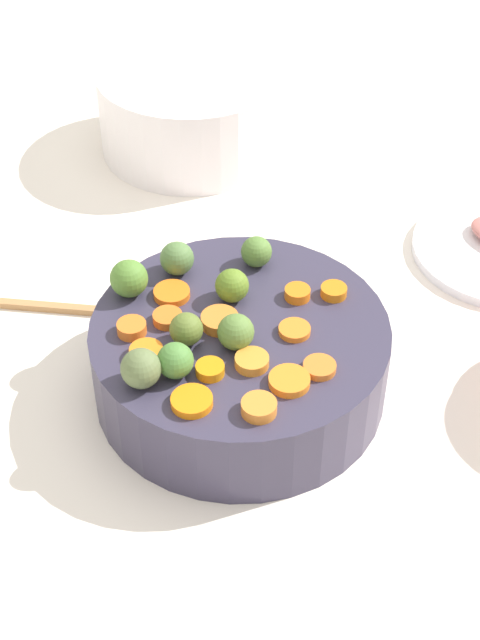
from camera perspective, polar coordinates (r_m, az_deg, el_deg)
The scene contains 25 objects.
tabletop at distance 1.01m, azimuth 2.91°, elevation -3.38°, with size 2.40×2.40×0.02m, color white.
serving_bowl_carrots at distance 0.95m, azimuth 0.00°, elevation -2.40°, with size 0.30×0.30×0.09m, color #373248.
carrot_slice_0 at distance 0.92m, azimuth -6.60°, elevation -0.49°, with size 0.03×0.03×0.01m, color orange.
carrot_slice_1 at distance 0.88m, azimuth 0.73°, elevation -2.53°, with size 0.03×0.03×0.01m, color orange.
carrot_slice_2 at distance 0.96m, azimuth -4.17°, elevation 1.63°, with size 0.04×0.04×0.01m, color orange.
carrot_slice_3 at distance 0.84m, azimuth -2.95°, elevation -4.95°, with size 0.04×0.04×0.01m, color orange.
carrot_slice_4 at distance 0.84m, azimuth 1.16°, elevation -5.33°, with size 0.03×0.03×0.01m, color orange.
carrot_slice_5 at distance 0.86m, azimuth 3.01°, elevation -3.72°, with size 0.04×0.04×0.01m, color orange.
carrot_slice_6 at distance 0.96m, azimuth 5.72°, elevation 1.75°, with size 0.03×0.03×0.01m, color orange.
carrot_slice_7 at distance 0.95m, azimuth 3.51°, elevation 1.63°, with size 0.03×0.03×0.01m, color orange.
carrot_slice_8 at distance 0.88m, azimuth 4.86°, elevation -2.88°, with size 0.03×0.03×0.01m, color orange.
carrot_slice_9 at distance 0.93m, azimuth -4.42°, elevation 0.13°, with size 0.03×0.03×0.01m, color orange.
carrot_slice_10 at distance 0.89m, azimuth -5.71°, elevation -1.99°, with size 0.03×0.03×0.01m, color orange.
carrot_slice_11 at distance 0.87m, azimuth -1.83°, elevation -3.03°, with size 0.03×0.03×0.01m, color orange.
carrot_slice_12 at distance 0.92m, azimuth -1.24°, elevation -0.04°, with size 0.04×0.04×0.01m, color orange.
carrot_slice_13 at distance 0.91m, azimuth 3.33°, elevation -0.62°, with size 0.03×0.03×0.01m, color orange.
brussels_sprout_0 at distance 0.95m, azimuth -6.76°, elevation 2.52°, with size 0.04×0.04×0.04m, color #528030.
brussels_sprout_1 at distance 0.86m, azimuth -6.04°, elevation -2.95°, with size 0.04×0.04×0.04m, color #5D6E41.
brussels_sprout_2 at distance 0.89m, azimuth -3.29°, elevation -0.57°, with size 0.03×0.03×0.03m, color #596D2C.
brussels_sprout_3 at distance 0.98m, azimuth -3.85°, elevation 3.75°, with size 0.04×0.04×0.04m, color #52753E.
brussels_sprout_4 at distance 0.86m, azimuth -3.96°, elevation -2.47°, with size 0.03×0.03×0.03m, color #4A7F37.
brussels_sprout_5 at distance 0.89m, azimuth -0.26°, elevation -0.73°, with size 0.04×0.04×0.04m, color #577A36.
brussels_sprout_6 at distance 0.99m, azimuth 1.01°, elevation 4.17°, with size 0.03×0.03×0.03m, color #537A34.
brussels_sprout_7 at distance 0.94m, azimuth -0.49°, elevation 2.10°, with size 0.03×0.03×0.03m, color #5B7C25.
casserole_dish at distance 1.33m, azimuth -2.93°, elevation 12.62°, with size 0.26×0.26×0.12m, color white.
Camera 1 is at (0.59, -0.40, 0.72)m, focal length 52.66 mm.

